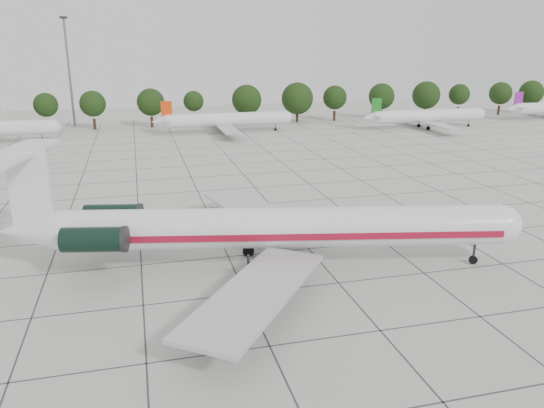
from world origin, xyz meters
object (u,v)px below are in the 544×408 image
at_px(bg_airliner_d, 427,116).
at_px(floodlight_mast, 69,66).
at_px(bg_airliner_c, 227,120).
at_px(main_airliner, 256,228).
at_px(ground_crew, 502,210).

bearing_deg(bg_airliner_d, floodlight_mast, 162.92).
bearing_deg(bg_airliner_c, main_airliner, -97.86).
relative_size(bg_airliner_c, bg_airliner_d, 1.00).
distance_m(main_airliner, bg_airliner_c, 76.41).
xyz_separation_m(ground_crew, bg_airliner_c, (-20.33, 68.72, 2.07)).
bearing_deg(bg_airliner_c, bg_airliner_d, -6.79).
relative_size(bg_airliner_c, floodlight_mast, 1.11).
bearing_deg(floodlight_mast, bg_airliner_c, -29.45).
height_order(ground_crew, floodlight_mast, floodlight_mast).
distance_m(ground_crew, bg_airliner_d, 68.60).
relative_size(main_airliner, floodlight_mast, 1.79).
bearing_deg(main_airliner, floodlight_mast, 116.07).
xyz_separation_m(ground_crew, bg_airliner_d, (26.82, 63.11, 2.07)).
relative_size(ground_crew, bg_airliner_d, 0.06).
height_order(main_airliner, floodlight_mast, floodlight_mast).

